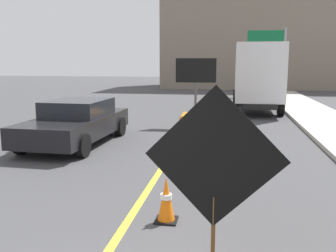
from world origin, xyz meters
The scene contains 10 objects.
lane_center_stripe centered at (0.00, 6.00, 0.00)m, with size 0.14×36.00×0.01m, color yellow.
roadwork_sign centered at (1.44, 1.82, 1.47)m, with size 1.63×0.19×2.33m.
arrow_board_trailer centered at (0.25, 12.56, 0.48)m, with size 1.60×1.84×2.70m.
box_truck centered at (2.98, 17.89, 1.84)m, with size 2.45×7.02×3.43m.
pickup_car centered at (-3.16, 8.69, 0.70)m, with size 2.25×4.74×1.38m.
highway_guide_sign centered at (4.68, 26.36, 3.42)m, with size 2.79×0.25×5.00m.
far_building_block centered at (5.02, 36.27, 5.24)m, with size 19.91×7.76×10.48m, color gray.
traffic_cone_near_sign centered at (0.62, 3.39, 0.37)m, with size 0.36×0.36×0.75m.
traffic_cone_mid_lane centered at (0.48, 6.42, 0.38)m, with size 0.36×0.36×0.77m.
traffic_cone_far_lane centered at (0.39, 9.05, 0.36)m, with size 0.36×0.36×0.73m.
Camera 1 is at (1.59, -2.27, 2.58)m, focal length 39.84 mm.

